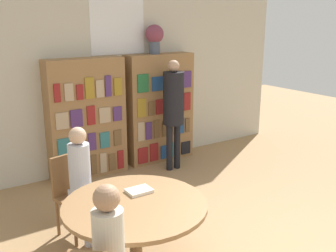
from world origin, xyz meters
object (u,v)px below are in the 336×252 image
object	(u,v)px
reading_table	(135,213)
bookshelf_left	(87,119)
flower_vase	(154,36)
bookshelf_right	(160,108)
librarian_standing	(173,103)
seated_reader_left	(83,178)
chair_left_side	(74,190)

from	to	relation	value
reading_table	bookshelf_left	bearing A→B (deg)	77.57
bookshelf_left	flower_vase	world-z (taller)	flower_vase
bookshelf_right	reading_table	bearing A→B (deg)	-126.39
librarian_standing	seated_reader_left	bearing A→B (deg)	-148.76
bookshelf_right	flower_vase	size ratio (longest dim) A/B	3.92
bookshelf_left	chair_left_side	xyz separation A→B (m)	(-0.78, -1.51, -0.38)
librarian_standing	bookshelf_right	bearing A→B (deg)	82.85
bookshelf_left	reading_table	size ratio (longest dim) A/B	1.34
bookshelf_right	reading_table	xyz separation A→B (m)	(-1.83, -2.49, -0.29)
flower_vase	reading_table	size ratio (longest dim) A/B	0.34
reading_table	librarian_standing	size ratio (longest dim) A/B	0.77
chair_left_side	flower_vase	bearing A→B (deg)	-155.94
bookshelf_left	chair_left_side	size ratio (longest dim) A/B	1.97
bookshelf_left	bookshelf_right	distance (m)	1.29
flower_vase	reading_table	world-z (taller)	flower_vase
bookshelf_right	librarian_standing	world-z (taller)	bookshelf_right
flower_vase	librarian_standing	world-z (taller)	flower_vase
flower_vase	reading_table	distance (m)	3.38
reading_table	librarian_standing	xyz separation A→B (m)	(1.77, 1.99, 0.47)
reading_table	chair_left_side	xyz separation A→B (m)	(-0.23, 0.98, -0.09)
bookshelf_left	seated_reader_left	bearing A→B (deg)	-113.57
seated_reader_left	bookshelf_right	bearing A→B (deg)	-153.44
chair_left_side	librarian_standing	bearing A→B (deg)	-166.61
flower_vase	librarian_standing	size ratio (longest dim) A/B	0.26
reading_table	seated_reader_left	bearing A→B (deg)	103.32
librarian_standing	chair_left_side	bearing A→B (deg)	-153.29
reading_table	librarian_standing	world-z (taller)	librarian_standing
seated_reader_left	librarian_standing	size ratio (longest dim) A/B	0.73
flower_vase	chair_left_side	bearing A→B (deg)	-142.62
bookshelf_left	librarian_standing	xyz separation A→B (m)	(1.22, -0.50, 0.18)
bookshelf_right	reading_table	distance (m)	3.10
bookshelf_right	bookshelf_left	bearing A→B (deg)	179.98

